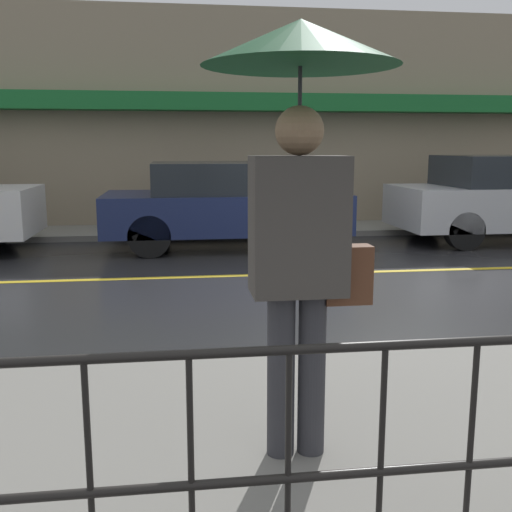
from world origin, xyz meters
name	(u,v)px	position (x,y,z in m)	size (l,w,h in m)	color
ground_plane	(347,273)	(0.00, 0.00, 0.00)	(80.00, 80.00, 0.00)	#262628
sidewalk_far	(291,229)	(0.00, 4.08, 0.05)	(28.00, 1.60, 0.11)	gray
lane_marking	(347,272)	(0.00, 0.00, 0.00)	(25.20, 0.12, 0.01)	gold
building_storefront	(284,119)	(0.00, 4.99, 2.29)	(28.00, 0.85, 4.52)	gray
pedestrian	(301,140)	(-1.72, -4.93, 1.74)	(0.95, 0.95, 2.20)	#333338
car_navy	(223,204)	(-1.52, 2.35, 0.75)	(4.07, 1.87, 1.45)	#19234C
car_silver	(511,198)	(3.74, 2.35, 0.79)	(4.29, 1.88, 1.55)	#B2B5BA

